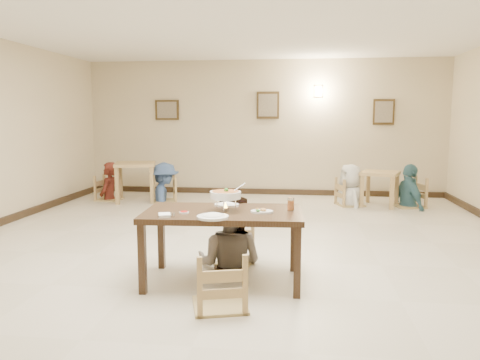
# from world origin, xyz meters

# --- Properties ---
(floor) EXTENTS (10.00, 10.00, 0.00)m
(floor) POSITION_xyz_m (0.00, 0.00, 0.00)
(floor) COLOR beige
(floor) RESTS_ON ground
(ceiling) EXTENTS (10.00, 10.00, 0.00)m
(ceiling) POSITION_xyz_m (0.00, 0.00, 3.00)
(ceiling) COLOR white
(ceiling) RESTS_ON wall_back
(wall_back) EXTENTS (10.00, 0.00, 10.00)m
(wall_back) POSITION_xyz_m (0.00, 5.00, 1.50)
(wall_back) COLOR beige
(wall_back) RESTS_ON floor
(baseboard_back) EXTENTS (8.00, 0.06, 0.12)m
(baseboard_back) POSITION_xyz_m (0.00, 4.97, 0.06)
(baseboard_back) COLOR #2F2114
(baseboard_back) RESTS_ON floor
(picture_a) EXTENTS (0.55, 0.04, 0.45)m
(picture_a) POSITION_xyz_m (-2.20, 4.96, 1.90)
(picture_a) COLOR #392913
(picture_a) RESTS_ON wall_back
(picture_b) EXTENTS (0.50, 0.04, 0.60)m
(picture_b) POSITION_xyz_m (0.10, 4.96, 2.00)
(picture_b) COLOR #392913
(picture_b) RESTS_ON wall_back
(picture_c) EXTENTS (0.45, 0.04, 0.55)m
(picture_c) POSITION_xyz_m (2.60, 4.96, 1.85)
(picture_c) COLOR #392913
(picture_c) RESTS_ON wall_back
(wall_sconce) EXTENTS (0.16, 0.05, 0.22)m
(wall_sconce) POSITION_xyz_m (1.20, 4.96, 2.30)
(wall_sconce) COLOR #FFD88C
(wall_sconce) RESTS_ON wall_back
(main_table) EXTENTS (1.69, 1.01, 0.77)m
(main_table) POSITION_xyz_m (0.01, -0.78, 0.69)
(main_table) COLOR #392618
(main_table) RESTS_ON floor
(chair_far) EXTENTS (0.42, 0.42, 0.89)m
(chair_far) POSITION_xyz_m (0.05, -0.10, 0.44)
(chair_far) COLOR tan
(chair_far) RESTS_ON floor
(chair_near) EXTENTS (0.48, 0.48, 1.03)m
(chair_near) POSITION_xyz_m (0.09, -1.44, 0.51)
(chair_near) COLOR tan
(chair_near) RESTS_ON floor
(main_diner) EXTENTS (0.94, 0.79, 1.71)m
(main_diner) POSITION_xyz_m (-0.00, -0.22, 0.85)
(main_diner) COLOR gray
(main_diner) RESTS_ON floor
(curry_warmer) EXTENTS (0.36, 0.32, 0.29)m
(curry_warmer) POSITION_xyz_m (0.04, -0.78, 0.94)
(curry_warmer) COLOR silver
(curry_warmer) RESTS_ON main_table
(rice_plate_far) EXTENTS (0.28, 0.28, 0.06)m
(rice_plate_far) POSITION_xyz_m (0.01, -0.50, 0.78)
(rice_plate_far) COLOR white
(rice_plate_far) RESTS_ON main_table
(rice_plate_near) EXTENTS (0.31, 0.31, 0.07)m
(rice_plate_near) POSITION_xyz_m (-0.03, -1.14, 0.78)
(rice_plate_near) COLOR white
(rice_plate_near) RESTS_ON main_table
(fried_plate) EXTENTS (0.23, 0.23, 0.05)m
(fried_plate) POSITION_xyz_m (0.42, -0.81, 0.79)
(fried_plate) COLOR white
(fried_plate) RESTS_ON main_table
(chili_dish) EXTENTS (0.10, 0.10, 0.02)m
(chili_dish) POSITION_xyz_m (-0.36, -0.95, 0.78)
(chili_dish) COLOR white
(chili_dish) RESTS_ON main_table
(napkin_cutlery) EXTENTS (0.18, 0.25, 0.03)m
(napkin_cutlery) POSITION_xyz_m (-0.51, -1.12, 0.78)
(napkin_cutlery) COLOR white
(napkin_cutlery) RESTS_ON main_table
(drink_glass) EXTENTS (0.07, 0.07, 0.14)m
(drink_glass) POSITION_xyz_m (0.71, -0.67, 0.83)
(drink_glass) COLOR white
(drink_glass) RESTS_ON main_table
(bg_table_left) EXTENTS (1.00, 1.00, 0.81)m
(bg_table_left) POSITION_xyz_m (-2.56, 3.76, 0.67)
(bg_table_left) COLOR tan
(bg_table_left) RESTS_ON floor
(bg_table_right) EXTENTS (0.87, 0.87, 0.68)m
(bg_table_right) POSITION_xyz_m (2.38, 3.84, 0.55)
(bg_table_right) COLOR tan
(bg_table_right) RESTS_ON floor
(bg_chair_ll) EXTENTS (0.47, 0.47, 0.99)m
(bg_chair_ll) POSITION_xyz_m (-3.17, 3.81, 0.50)
(bg_chair_ll) COLOR tan
(bg_chair_ll) RESTS_ON floor
(bg_chair_lr) EXTENTS (0.47, 0.47, 1.01)m
(bg_chair_lr) POSITION_xyz_m (-1.95, 3.78, 0.50)
(bg_chair_lr) COLOR tan
(bg_chair_lr) RESTS_ON floor
(bg_chair_rl) EXTENTS (0.48, 0.48, 1.02)m
(bg_chair_rl) POSITION_xyz_m (1.82, 3.83, 0.51)
(bg_chair_rl) COLOR tan
(bg_chair_rl) RESTS_ON floor
(bg_chair_rr) EXTENTS (0.51, 0.51, 1.09)m
(bg_chair_rr) POSITION_xyz_m (2.95, 3.81, 0.54)
(bg_chair_rr) COLOR tan
(bg_chair_rr) RESTS_ON floor
(bg_diner_a) EXTENTS (0.39, 0.59, 1.60)m
(bg_diner_a) POSITION_xyz_m (-3.17, 3.81, 0.80)
(bg_diner_a) COLOR #561E16
(bg_diner_a) RESTS_ON floor
(bg_diner_b) EXTENTS (0.93, 1.19, 1.63)m
(bg_diner_b) POSITION_xyz_m (-1.95, 3.78, 0.81)
(bg_diner_b) COLOR #466395
(bg_diner_b) RESTS_ON floor
(bg_diner_c) EXTENTS (0.74, 0.92, 1.64)m
(bg_diner_c) POSITION_xyz_m (1.82, 3.83, 0.82)
(bg_diner_c) COLOR silver
(bg_diner_c) RESTS_ON floor
(bg_diner_d) EXTENTS (0.68, 1.06, 1.68)m
(bg_diner_d) POSITION_xyz_m (2.95, 3.81, 0.84)
(bg_diner_d) COLOR #3E717E
(bg_diner_d) RESTS_ON floor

